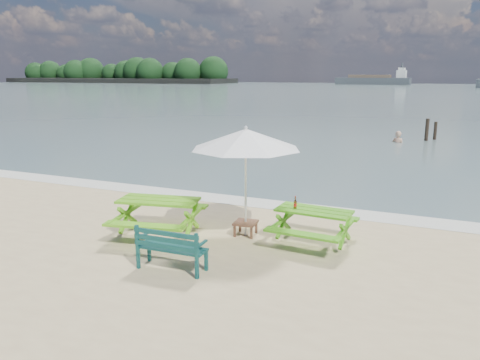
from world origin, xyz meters
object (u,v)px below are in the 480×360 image
at_px(park_bench, 172,257).
at_px(picnic_table_right, 313,227).
at_px(picnic_table_left, 159,218).
at_px(side_table, 246,228).
at_px(swimmer, 397,148).
at_px(patio_umbrella, 246,139).
at_px(beer_bottle, 295,204).

bearing_deg(park_bench, picnic_table_right, 49.24).
height_order(picnic_table_left, picnic_table_right, picnic_table_left).
bearing_deg(side_table, picnic_table_right, 3.46).
height_order(park_bench, swimmer, park_bench).
bearing_deg(side_table, swimmer, 83.76).
bearing_deg(patio_umbrella, picnic_table_right, 3.46).
xyz_separation_m(beer_bottle, swimmer, (0.66, 16.07, -1.13)).
distance_m(park_bench, side_table, 2.28).
relative_size(picnic_table_left, park_bench, 1.69).
height_order(picnic_table_left, side_table, picnic_table_left).
xyz_separation_m(picnic_table_left, swimmer, (3.50, 16.84, -0.71)).
xyz_separation_m(side_table, patio_umbrella, (-0.00, 0.00, 1.96)).
height_order(picnic_table_left, beer_bottle, beer_bottle).
xyz_separation_m(picnic_table_left, patio_umbrella, (1.74, 0.74, 1.73)).
relative_size(patio_umbrella, swimmer, 1.41).
xyz_separation_m(picnic_table_left, park_bench, (1.23, -1.48, -0.15)).
xyz_separation_m(park_bench, swimmer, (2.27, 18.32, -0.56)).
bearing_deg(picnic_table_right, picnic_table_left, -165.54).
distance_m(side_table, patio_umbrella, 1.96).
relative_size(picnic_table_right, beer_bottle, 6.89).
relative_size(picnic_table_left, patio_umbrella, 0.85).
height_order(park_bench, patio_umbrella, patio_umbrella).
distance_m(patio_umbrella, swimmer, 16.38).
height_order(patio_umbrella, beer_bottle, patio_umbrella).
height_order(picnic_table_right, patio_umbrella, patio_umbrella).
bearing_deg(beer_bottle, patio_umbrella, -178.73).
distance_m(beer_bottle, swimmer, 16.13).
bearing_deg(side_table, park_bench, -102.86).
relative_size(patio_umbrella, beer_bottle, 9.84).
relative_size(picnic_table_right, park_bench, 1.39).
distance_m(picnic_table_right, side_table, 1.50).
xyz_separation_m(park_bench, beer_bottle, (1.61, 2.25, 0.57)).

